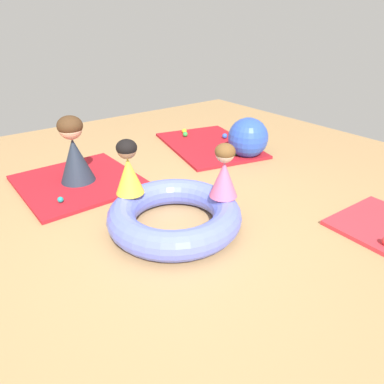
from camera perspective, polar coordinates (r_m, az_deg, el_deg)
ground_plane at (r=3.24m, az=-2.58°, el=-6.12°), size 8.00×8.00×0.00m
gym_mat_near_right at (r=5.30m, az=2.82°, el=7.67°), size 1.85×1.49×0.04m
gym_mat_front at (r=4.30m, az=-17.99°, el=1.57°), size 1.36×1.30×0.04m
inflatable_cushion at (r=3.20m, az=-2.86°, el=-3.79°), size 1.23×1.23×0.26m
child_in_pink at (r=3.16m, az=5.29°, el=3.40°), size 0.35×0.35×0.51m
child_in_yellow at (r=3.26m, az=-10.37°, el=3.93°), size 0.36×0.36×0.53m
adult_seated at (r=4.15m, az=-18.75°, el=6.46°), size 0.55×0.55×0.76m
play_ball_green at (r=5.61m, az=-1.11°, el=9.43°), size 0.08×0.08×0.08m
play_ball_teal at (r=3.83m, az=-20.70°, el=-1.18°), size 0.06×0.06×0.06m
play_ball_yellow at (r=5.76m, az=-1.26°, el=9.92°), size 0.08×0.08×0.08m
play_ball_blue at (r=5.55m, az=5.37°, el=9.11°), size 0.08×0.08×0.08m
play_ball_green_second at (r=4.85m, az=7.02°, el=6.28°), size 0.06×0.06×0.06m
exercise_ball_large at (r=4.86m, az=9.13°, el=8.73°), size 0.55×0.55×0.55m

